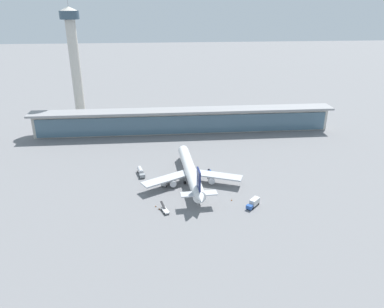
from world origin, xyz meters
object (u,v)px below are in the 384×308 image
object	(u,v)px
safety_cone_bravo	(232,200)
service_truck_at_far_stand_olive	(195,191)
service_truck_near_nose_blue	(208,171)
safety_cone_alpha	(156,206)
safety_cone_charlie	(159,209)
service_truck_on_taxiway_white	(165,210)
service_truck_under_wing_grey	(166,181)
airliner_on_stand	(191,172)
service_truck_by_tail_grey	(141,171)
service_truck_mid_apron_blue	(254,203)
control_tower	(74,57)

from	to	relation	value
safety_cone_bravo	service_truck_at_far_stand_olive	bearing A→B (deg)	150.51
service_truck_near_nose_blue	safety_cone_alpha	bearing A→B (deg)	-131.04
safety_cone_charlie	service_truck_on_taxiway_white	bearing A→B (deg)	-42.10
service_truck_near_nose_blue	service_truck_under_wing_grey	xyz separation A→B (m)	(-20.50, -9.90, 0.82)
airliner_on_stand	safety_cone_charlie	bearing A→B (deg)	-122.56
service_truck_by_tail_grey	service_truck_mid_apron_blue	bearing A→B (deg)	-35.93
service_truck_by_tail_grey	safety_cone_bravo	world-z (taller)	service_truck_by_tail_grey
service_truck_at_far_stand_olive	control_tower	xyz separation A→B (m)	(-67.24, 109.83, 41.46)
service_truck_by_tail_grey	service_truck_at_far_stand_olive	xyz separation A→B (m)	(23.80, -20.05, -0.83)
service_truck_mid_apron_blue	service_truck_at_far_stand_olive	world-z (taller)	service_truck_mid_apron_blue
airliner_on_stand	safety_cone_bravo	size ratio (longest dim) A/B	84.52
service_truck_at_far_stand_olive	safety_cone_charlie	bearing A→B (deg)	-141.65
service_truck_by_tail_grey	control_tower	size ratio (longest dim) A/B	0.11
service_truck_under_wing_grey	safety_cone_alpha	xyz separation A→B (m)	(-4.66, -18.99, -1.37)
service_truck_near_nose_blue	service_truck_mid_apron_blue	world-z (taller)	service_truck_mid_apron_blue
service_truck_on_taxiway_white	control_tower	xyz separation A→B (m)	(-54.02, 124.11, 41.53)
airliner_on_stand	safety_cone_bravo	xyz separation A→B (m)	(15.25, -18.66, -4.64)
airliner_on_stand	safety_cone_alpha	xyz separation A→B (m)	(-15.90, -20.66, -4.64)
service_truck_on_taxiway_white	safety_cone_bravo	bearing A→B (deg)	12.62
airliner_on_stand	service_truck_under_wing_grey	xyz separation A→B (m)	(-11.24, -1.66, -3.27)
service_truck_on_taxiway_white	control_tower	size ratio (longest dim) A/B	0.09
service_truck_under_wing_grey	service_truck_by_tail_grey	bearing A→B (deg)	136.20
service_truck_by_tail_grey	service_truck_at_far_stand_olive	world-z (taller)	service_truck_by_tail_grey
airliner_on_stand	service_truck_under_wing_grey	distance (m)	11.82
airliner_on_stand	safety_cone_alpha	bearing A→B (deg)	-127.58
service_truck_under_wing_grey	service_truck_by_tail_grey	size ratio (longest dim) A/B	0.85
service_truck_on_taxiway_white	safety_cone_alpha	size ratio (longest dim) A/B	9.78
service_truck_at_far_stand_olive	safety_cone_charlie	distance (m)	19.74
airliner_on_stand	service_truck_mid_apron_blue	xyz separation A→B (m)	(23.10, -23.82, -3.27)
service_truck_by_tail_grey	service_truck_at_far_stand_olive	distance (m)	31.13
service_truck_under_wing_grey	service_truck_on_taxiway_white	bearing A→B (deg)	-92.62
service_truck_at_far_stand_olive	service_truck_mid_apron_blue	bearing A→B (deg)	-30.88
service_truck_near_nose_blue	service_truck_on_taxiway_white	world-z (taller)	service_truck_on_taxiway_white
service_truck_near_nose_blue	service_truck_mid_apron_blue	size ratio (longest dim) A/B	0.48
service_truck_mid_apron_blue	airliner_on_stand	bearing A→B (deg)	134.13
service_truck_under_wing_grey	safety_cone_charlie	distance (m)	21.43
service_truck_under_wing_grey	service_truck_on_taxiway_white	distance (m)	23.20
safety_cone_bravo	safety_cone_charlie	bearing A→B (deg)	-172.11
safety_cone_bravo	airliner_on_stand	bearing A→B (deg)	129.27
service_truck_near_nose_blue	service_truck_on_taxiway_white	size ratio (longest dim) A/B	0.48
service_truck_near_nose_blue	safety_cone_bravo	size ratio (longest dim) A/B	4.74
safety_cone_charlie	safety_cone_bravo	bearing A→B (deg)	7.89
service_truck_under_wing_grey	safety_cone_bravo	world-z (taller)	service_truck_under_wing_grey
service_truck_at_far_stand_olive	control_tower	world-z (taller)	control_tower
service_truck_near_nose_blue	safety_cone_alpha	distance (m)	38.31
service_truck_near_nose_blue	service_truck_at_far_stand_olive	bearing A→B (deg)	-113.94
airliner_on_stand	service_truck_by_tail_grey	world-z (taller)	airliner_on_stand
airliner_on_stand	service_truck_by_tail_grey	distance (m)	24.99
airliner_on_stand	control_tower	bearing A→B (deg)	123.74
safety_cone_bravo	safety_cone_charlie	size ratio (longest dim) A/B	1.00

